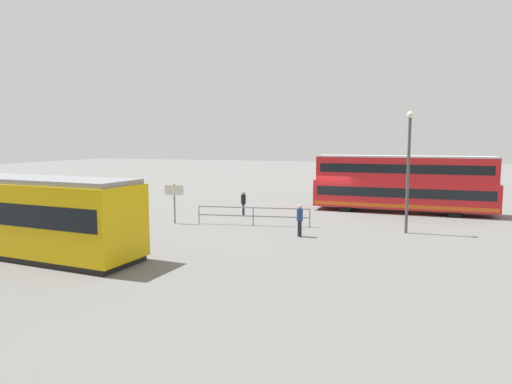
% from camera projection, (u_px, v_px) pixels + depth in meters
% --- Properties ---
extents(ground_plane, '(160.00, 160.00, 0.00)m').
position_uv_depth(ground_plane, '(332.00, 211.00, 31.38)').
color(ground_plane, slate).
extents(double_decker_bus, '(12.06, 2.91, 3.94)m').
position_uv_depth(double_decker_bus, '(402.00, 184.00, 30.68)').
color(double_decker_bus, red).
rests_on(double_decker_bus, ground).
extents(tram_yellow, '(13.53, 3.86, 3.40)m').
position_uv_depth(tram_yellow, '(7.00, 213.00, 19.62)').
color(tram_yellow, '#E5B70C').
rests_on(tram_yellow, ground).
extents(pedestrian_near_railing, '(0.42, 0.42, 1.64)m').
position_uv_depth(pedestrian_near_railing, '(243.00, 202.00, 29.34)').
color(pedestrian_near_railing, black).
rests_on(pedestrian_near_railing, ground).
extents(pedestrian_crossing, '(0.44, 0.44, 1.69)m').
position_uv_depth(pedestrian_crossing, '(300.00, 218.00, 22.90)').
color(pedestrian_crossing, black).
rests_on(pedestrian_crossing, ground).
extents(pedestrian_railing, '(6.62, 1.01, 1.08)m').
position_uv_depth(pedestrian_railing, '(253.00, 213.00, 26.01)').
color(pedestrian_railing, gray).
rests_on(pedestrian_railing, ground).
extents(info_sign, '(1.12, 0.28, 2.41)m').
position_uv_depth(info_sign, '(174.00, 196.00, 26.52)').
color(info_sign, slate).
rests_on(info_sign, ground).
extents(street_lamp, '(0.36, 0.36, 6.48)m').
position_uv_depth(street_lamp, '(408.00, 162.00, 23.51)').
color(street_lamp, '#4C4C51').
rests_on(street_lamp, ground).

